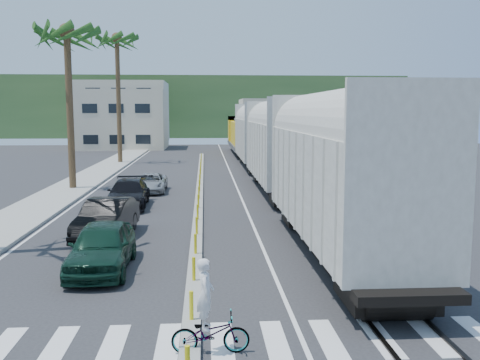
% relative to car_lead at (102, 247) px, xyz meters
% --- Properties ---
extents(ground, '(140.00, 140.00, 0.00)m').
position_rel_car_lead_xyz_m(ground, '(2.98, -3.69, -0.78)').
color(ground, '#28282B').
rests_on(ground, ground).
extents(sidewalk, '(3.00, 90.00, 0.15)m').
position_rel_car_lead_xyz_m(sidewalk, '(-5.52, 21.31, -0.71)').
color(sidewalk, gray).
rests_on(sidewalk, ground).
extents(rails, '(1.56, 100.00, 0.06)m').
position_rel_car_lead_xyz_m(rails, '(7.98, 24.31, -0.75)').
color(rails, black).
rests_on(rails, ground).
extents(median, '(0.45, 60.00, 0.85)m').
position_rel_car_lead_xyz_m(median, '(2.98, 16.27, -0.70)').
color(median, gray).
rests_on(median, ground).
extents(crosswalk, '(14.00, 2.20, 0.01)m').
position_rel_car_lead_xyz_m(crosswalk, '(2.98, -5.69, -0.78)').
color(crosswalk, silver).
rests_on(crosswalk, ground).
extents(lane_markings, '(9.42, 90.00, 0.01)m').
position_rel_car_lead_xyz_m(lane_markings, '(0.83, 21.31, -0.78)').
color(lane_markings, silver).
rests_on(lane_markings, ground).
extents(freight_train, '(3.00, 60.94, 5.85)m').
position_rel_car_lead_xyz_m(freight_train, '(7.98, 21.86, 2.12)').
color(freight_train, '#ACA99E').
rests_on(freight_train, ground).
extents(palm_trees, '(3.50, 37.20, 13.75)m').
position_rel_car_lead_xyz_m(palm_trees, '(-5.12, 19.01, 10.02)').
color(palm_trees, brown).
rests_on(palm_trees, ground).
extents(buildings, '(38.00, 27.00, 10.00)m').
position_rel_car_lead_xyz_m(buildings, '(-3.43, 67.96, 3.58)').
color(buildings, beige).
rests_on(buildings, ground).
extents(hillside, '(80.00, 20.00, 12.00)m').
position_rel_car_lead_xyz_m(hillside, '(2.98, 96.31, 5.22)').
color(hillside, '#385628').
rests_on(hillside, ground).
extents(car_lead, '(1.99, 4.66, 1.57)m').
position_rel_car_lead_xyz_m(car_lead, '(0.00, 0.00, 0.00)').
color(car_lead, '#103123').
rests_on(car_lead, ground).
extents(car_second, '(2.60, 5.08, 1.57)m').
position_rel_car_lead_xyz_m(car_second, '(-0.67, 4.57, -0.00)').
color(car_second, black).
rests_on(car_second, ground).
extents(car_third, '(2.32, 5.16, 1.47)m').
position_rel_car_lead_xyz_m(car_third, '(-0.78, 11.59, -0.05)').
color(car_third, black).
rests_on(car_third, ground).
extents(car_rear, '(2.02, 4.26, 1.17)m').
position_rel_car_lead_xyz_m(car_rear, '(-0.13, 17.00, -0.20)').
color(car_rear, '#A6A9AC').
rests_on(car_rear, ground).
extents(cyclist, '(0.68, 1.67, 2.07)m').
position_rel_car_lead_xyz_m(cyclist, '(3.39, -6.20, -0.12)').
color(cyclist, '#9EA0A5').
rests_on(cyclist, ground).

